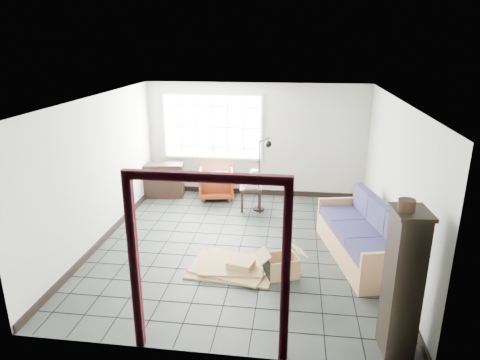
# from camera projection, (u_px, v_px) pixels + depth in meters

# --- Properties ---
(ground) EXTENTS (5.50, 5.50, 0.00)m
(ground) POSITION_uv_depth(u_px,v_px,m) (240.00, 246.00, 7.59)
(ground) COLOR black
(ground) RESTS_ON ground
(room_shell) EXTENTS (5.02, 5.52, 2.61)m
(room_shell) POSITION_uv_depth(u_px,v_px,m) (240.00, 154.00, 7.09)
(room_shell) COLOR #A7ACA5
(room_shell) RESTS_ON ground
(window_panel) EXTENTS (2.32, 0.08, 1.52)m
(window_panel) POSITION_uv_depth(u_px,v_px,m) (212.00, 127.00, 9.76)
(window_panel) COLOR silver
(window_panel) RESTS_ON ground
(doorway_trim) EXTENTS (1.80, 0.08, 2.20)m
(doorway_trim) POSITION_uv_depth(u_px,v_px,m) (208.00, 245.00, 4.62)
(doorway_trim) COLOR #3A0D16
(doorway_trim) RESTS_ON ground
(futon_sofa) EXTENTS (1.33, 2.36, 0.99)m
(futon_sofa) POSITION_uv_depth(u_px,v_px,m) (365.00, 238.00, 7.09)
(futon_sofa) COLOR #A9704C
(futon_sofa) RESTS_ON ground
(armchair) EXTENTS (0.88, 0.84, 0.79)m
(armchair) POSITION_uv_depth(u_px,v_px,m) (216.00, 181.00, 9.84)
(armchair) COLOR brown
(armchair) RESTS_ON ground
(side_table) EXTENTS (0.52, 0.52, 0.51)m
(side_table) POSITION_uv_depth(u_px,v_px,m) (251.00, 191.00, 9.13)
(side_table) COLOR black
(side_table) RESTS_ON ground
(table_lamp) EXTENTS (0.31, 0.31, 0.37)m
(table_lamp) POSITION_uv_depth(u_px,v_px,m) (254.00, 175.00, 9.02)
(table_lamp) COLOR black
(table_lamp) RESTS_ON side_table
(projector) EXTENTS (0.34, 0.30, 0.10)m
(projector) POSITION_uv_depth(u_px,v_px,m) (250.00, 185.00, 9.04)
(projector) COLOR silver
(projector) RESTS_ON side_table
(floor_lamp) EXTENTS (0.43, 0.40, 1.63)m
(floor_lamp) POSITION_uv_depth(u_px,v_px,m) (263.00, 172.00, 8.88)
(floor_lamp) COLOR black
(floor_lamp) RESTS_ON ground
(console_shelf) EXTENTS (1.06, 0.55, 0.79)m
(console_shelf) POSITION_uv_depth(u_px,v_px,m) (161.00, 180.00, 9.90)
(console_shelf) COLOR black
(console_shelf) RESTS_ON ground
(tall_shelf) EXTENTS (0.41, 0.51, 1.78)m
(tall_shelf) POSITION_uv_depth(u_px,v_px,m) (403.00, 283.00, 4.78)
(tall_shelf) COLOR black
(tall_shelf) RESTS_ON ground
(pot) EXTENTS (0.23, 0.23, 0.13)m
(pot) POSITION_uv_depth(u_px,v_px,m) (407.00, 206.00, 4.45)
(pot) COLOR black
(pot) RESTS_ON tall_shelf
(open_box) EXTENTS (0.87, 0.64, 0.44)m
(open_box) POSITION_uv_depth(u_px,v_px,m) (281.00, 266.00, 6.62)
(open_box) COLOR #9D7A4B
(open_box) RESTS_ON ground
(cardboard_pile) EXTENTS (1.41, 1.16, 0.19)m
(cardboard_pile) POSITION_uv_depth(u_px,v_px,m) (233.00, 266.00, 6.82)
(cardboard_pile) COLOR #9D7A4B
(cardboard_pile) RESTS_ON ground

